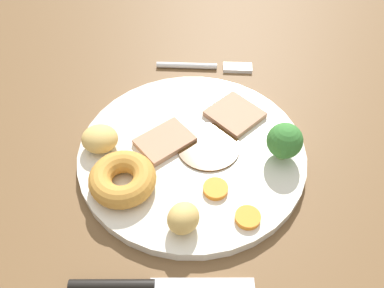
{
  "coord_description": "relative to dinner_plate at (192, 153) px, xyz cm",
  "views": [
    {
      "loc": [
        35.27,
        6.26,
        43.38
      ],
      "look_at": [
        2.68,
        2.77,
        6.0
      ],
      "focal_mm": 37.52,
      "sensor_mm": 36.0,
      "label": 1
    }
  ],
  "objects": [
    {
      "name": "yorkshire_pudding",
      "position": [
        6.43,
        -7.3,
        2.04
      ],
      "size": [
        7.78,
        7.78,
        2.68
      ],
      "primitive_type": "torus",
      "color": "#C68938",
      "rests_on": "dinner_plate"
    },
    {
      "name": "fork",
      "position": [
        -18.21,
        0.41,
        -0.31
      ],
      "size": [
        2.35,
        15.31,
        0.9
      ],
      "rotation": [
        0.0,
        0.0,
        1.63
      ],
      "color": "silver",
      "rests_on": "dining_table"
    },
    {
      "name": "roast_potato_left",
      "position": [
        10.98,
        0.25,
        2.38
      ],
      "size": [
        4.81,
        4.69,
        3.36
      ],
      "primitive_type": "ellipsoid",
      "rotation": [
        0.0,
        0.0,
        2.6
      ],
      "color": "#D8B260",
      "rests_on": "dinner_plate"
    },
    {
      "name": "meat_slice_under",
      "position": [
        -6.47,
        5.09,
        1.1
      ],
      "size": [
        8.73,
        8.75,
        0.8
      ],
      "primitive_type": "cube",
      "rotation": [
        0.0,
        0.0,
        4.01
      ],
      "color": "tan",
      "rests_on": "dinner_plate"
    },
    {
      "name": "broccoli_floret",
      "position": [
        -0.13,
        11.1,
        3.43
      ],
      "size": [
        4.34,
        4.34,
        4.96
      ],
      "color": "#8CB766",
      "rests_on": "dinner_plate"
    },
    {
      "name": "gravy_pool",
      "position": [
        -0.58,
        2.03,
        0.85
      ],
      "size": [
        8.01,
        8.01,
        0.3
      ],
      "primitive_type": "cylinder",
      "color": "#563819",
      "rests_on": "dinner_plate"
    },
    {
      "name": "meat_slice_main",
      "position": [
        -0.67,
        -3.54,
        1.1
      ],
      "size": [
        8.18,
        8.19,
        0.8
      ],
      "primitive_type": "cube",
      "rotation": [
        0.0,
        0.0,
        2.35
      ],
      "color": "tan",
      "rests_on": "dinner_plate"
    },
    {
      "name": "carrot_coin_front",
      "position": [
        5.94,
        3.36,
        1.02
      ],
      "size": [
        2.92,
        2.92,
        0.65
      ],
      "primitive_type": "cylinder",
      "color": "orange",
      "rests_on": "dinner_plate"
    },
    {
      "name": "roast_potato_right",
      "position": [
        0.84,
        -11.39,
        2.24
      ],
      "size": [
        4.62,
        4.97,
        3.09
      ],
      "primitive_type": "ellipsoid",
      "rotation": [
        0.0,
        0.0,
        0.12
      ],
      "color": "#D8B260",
      "rests_on": "dinner_plate"
    },
    {
      "name": "knife",
      "position": [
        17.5,
        -2.81,
        -0.25
      ],
      "size": [
        3.45,
        18.55,
        1.2
      ],
      "rotation": [
        0.0,
        0.0,
        1.68
      ],
      "color": "black",
      "rests_on": "dining_table"
    },
    {
      "name": "dinner_plate",
      "position": [
        0.0,
        0.0,
        0.0
      ],
      "size": [
        28.63,
        28.63,
        1.4
      ],
      "primitive_type": "cylinder",
      "color": "silver",
      "rests_on": "dining_table"
    },
    {
      "name": "carrot_coin_back",
      "position": [
        9.37,
        7.11,
        1.04
      ],
      "size": [
        2.82,
        2.82,
        0.68
      ],
      "primitive_type": "cylinder",
      "color": "orange",
      "rests_on": "dinner_plate"
    },
    {
      "name": "dining_table",
      "position": [
        -2.68,
        -2.77,
        -2.5
      ],
      "size": [
        120.0,
        84.0,
        3.6
      ],
      "primitive_type": "cube",
      "color": "brown",
      "rests_on": "ground"
    }
  ]
}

